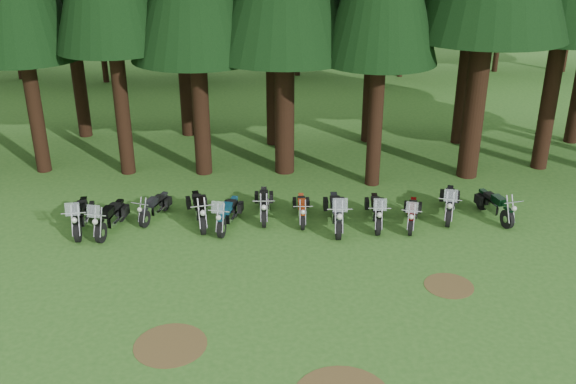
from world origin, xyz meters
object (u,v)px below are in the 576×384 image
motorcycle_10 (449,204)px  motorcycle_5 (264,205)px  motorcycle_2 (155,208)px  motorcycle_0 (81,217)px  motorcycle_3 (199,210)px  motorcycle_6 (302,210)px  motorcycle_4 (228,214)px  motorcycle_9 (412,214)px  motorcycle_8 (376,212)px  motorcycle_1 (110,218)px  motorcycle_11 (495,206)px  motorcycle_7 (336,213)px

motorcycle_10 → motorcycle_5: bearing=-165.7°
motorcycle_5 → motorcycle_2: bearing=179.9°
motorcycle_0 → motorcycle_2: (2.28, 0.84, -0.09)m
motorcycle_3 → motorcycle_6: size_ratio=1.18×
motorcycle_4 → motorcycle_9: motorcycle_4 is taller
motorcycle_8 → motorcycle_10: size_ratio=0.97×
motorcycle_8 → motorcycle_10: 2.67m
motorcycle_1 → motorcycle_4: 3.86m
motorcycle_11 → motorcycle_5: bearing=163.1°
motorcycle_0 → motorcycle_9: motorcycle_0 is taller
motorcycle_9 → motorcycle_11: (2.95, 0.49, 0.02)m
motorcycle_7 → motorcycle_10: bearing=10.4°
motorcycle_4 → motorcycle_8: bearing=13.7°
motorcycle_8 → motorcycle_10: motorcycle_10 is taller
motorcycle_1 → motorcycle_6: size_ratio=1.16×
motorcycle_10 → motorcycle_11: motorcycle_10 is taller
motorcycle_2 → motorcycle_5: 3.75m
motorcycle_4 → motorcycle_9: 6.16m
motorcycle_4 → motorcycle_5: bearing=45.4°
motorcycle_6 → motorcycle_8: (2.48, -0.39, 0.07)m
motorcycle_3 → motorcycle_10: size_ratio=1.00×
motorcycle_1 → motorcycle_7: (7.45, 0.09, 0.05)m
motorcycle_8 → motorcycle_4: bearing=-175.5°
motorcycle_5 → motorcycle_9: 5.03m
motorcycle_2 → motorcycle_8: (7.52, -0.69, 0.07)m
motorcycle_6 → motorcycle_7: size_ratio=0.78×
motorcycle_0 → motorcycle_5: 6.09m
motorcycle_2 → motorcycle_11: (11.67, -0.33, 0.04)m
motorcycle_7 → motorcycle_11: size_ratio=1.16×
motorcycle_0 → motorcycle_7: 8.44m
motorcycle_9 → motorcycle_0: bearing=-165.3°
motorcycle_4 → motorcycle_9: (6.16, -0.08, -0.04)m
motorcycle_2 → motorcycle_9: (8.71, -0.82, 0.02)m
motorcycle_0 → motorcycle_4: size_ratio=1.07×
motorcycle_3 → motorcycle_10: 8.58m
motorcycle_0 → motorcycle_1: bearing=-13.2°
motorcycle_4 → motorcycle_9: size_ratio=1.09×
motorcycle_4 → motorcycle_2: bearing=176.8°
motorcycle_4 → motorcycle_5: (1.19, 0.76, -0.01)m
motorcycle_2 → motorcycle_3: size_ratio=0.82×
motorcycle_3 → motorcycle_6: (3.48, 0.12, -0.08)m
motorcycle_11 → motorcycle_7: bearing=171.0°
motorcycle_2 → motorcycle_7: (6.15, -0.86, 0.12)m
motorcycle_1 → motorcycle_4: size_ratio=1.02×
motorcycle_1 → motorcycle_3: bearing=21.6°
motorcycle_6 → motorcycle_7: motorcycle_7 is taller
motorcycle_4 → motorcycle_5: motorcycle_4 is taller
motorcycle_3 → motorcycle_8: (5.96, -0.27, -0.01)m
motorcycle_1 → motorcycle_8: 8.82m
motorcycle_9 → motorcycle_1: bearing=-164.7°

